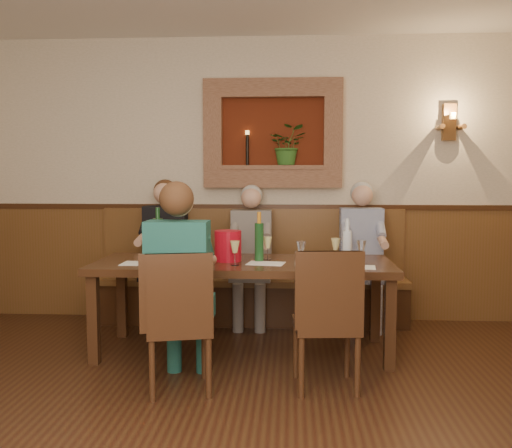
% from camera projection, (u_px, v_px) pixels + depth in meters
% --- Properties ---
extents(room_shell, '(6.04, 6.04, 2.82)m').
position_uv_depth(room_shell, '(210.00, 83.00, 2.68)').
color(room_shell, '#C3B594').
rests_on(room_shell, ground).
extents(wainscoting, '(6.02, 6.02, 1.15)m').
position_uv_depth(wainscoting, '(212.00, 353.00, 2.79)').
color(wainscoting, brown).
rests_on(wainscoting, ground).
extents(wall_niche, '(1.36, 0.30, 1.06)m').
position_uv_depth(wall_niche, '(277.00, 138.00, 5.60)').
color(wall_niche, '#541C0C').
rests_on(wall_niche, ground).
extents(wall_sconce, '(0.25, 0.20, 0.35)m').
position_uv_depth(wall_sconce, '(450.00, 123.00, 5.47)').
color(wall_sconce, brown).
rests_on(wall_sconce, ground).
extents(dining_table, '(2.40, 0.90, 0.75)m').
position_uv_depth(dining_table, '(243.00, 270.00, 4.62)').
color(dining_table, '#33200F').
rests_on(dining_table, ground).
extents(bench, '(3.00, 0.45, 1.11)m').
position_uv_depth(bench, '(251.00, 289.00, 5.59)').
color(bench, '#381E0F').
rests_on(bench, ground).
extents(chair_near_left, '(0.51, 0.51, 0.96)m').
position_uv_depth(chair_near_left, '(180.00, 350.00, 3.82)').
color(chair_near_left, '#33200F').
rests_on(chair_near_left, ground).
extents(chair_near_right, '(0.46, 0.46, 0.97)m').
position_uv_depth(chair_near_right, '(326.00, 348.00, 3.86)').
color(chair_near_right, '#33200F').
rests_on(chair_near_right, ground).
extents(person_bench_left, '(0.41, 0.50, 1.40)m').
position_uv_depth(person_bench_left, '(164.00, 265.00, 5.52)').
color(person_bench_left, black).
rests_on(person_bench_left, ground).
extents(person_bench_mid, '(0.39, 0.48, 1.35)m').
position_uv_depth(person_bench_mid, '(251.00, 268.00, 5.47)').
color(person_bench_mid, '#534E4C').
rests_on(person_bench_mid, ground).
extents(person_bench_right, '(0.40, 0.49, 1.38)m').
position_uv_depth(person_bench_right, '(362.00, 268.00, 5.40)').
color(person_bench_right, navy).
rests_on(person_bench_right, ground).
extents(person_chair_front, '(0.41, 0.51, 1.41)m').
position_uv_depth(person_chair_front, '(181.00, 303.00, 3.88)').
color(person_chair_front, navy).
rests_on(person_chair_front, ground).
extents(spittoon_bucket, '(0.29, 0.29, 0.25)m').
position_uv_depth(spittoon_bucket, '(228.00, 246.00, 4.62)').
color(spittoon_bucket, '#B60B1D').
rests_on(spittoon_bucket, dining_table).
extents(wine_bottle_green_a, '(0.09, 0.09, 0.40)m').
position_uv_depth(wine_bottle_green_a, '(259.00, 241.00, 4.61)').
color(wine_bottle_green_a, '#19471E').
rests_on(wine_bottle_green_a, dining_table).
extents(wine_bottle_green_b, '(0.11, 0.11, 0.43)m').
position_uv_depth(wine_bottle_green_b, '(158.00, 238.00, 4.65)').
color(wine_bottle_green_b, '#19471E').
rests_on(wine_bottle_green_b, dining_table).
extents(water_bottle, '(0.08, 0.08, 0.38)m').
position_uv_depth(water_bottle, '(347.00, 248.00, 4.25)').
color(water_bottle, silver).
rests_on(water_bottle, dining_table).
extents(tasting_sheet_a, '(0.32, 0.23, 0.00)m').
position_uv_depth(tasting_sheet_a, '(142.00, 263.00, 4.50)').
color(tasting_sheet_a, white).
rests_on(tasting_sheet_a, dining_table).
extents(tasting_sheet_b, '(0.32, 0.25, 0.00)m').
position_uv_depth(tasting_sheet_b, '(266.00, 263.00, 4.50)').
color(tasting_sheet_b, white).
rests_on(tasting_sheet_b, dining_table).
extents(tasting_sheet_c, '(0.30, 0.23, 0.00)m').
position_uv_depth(tasting_sheet_c, '(357.00, 267.00, 4.33)').
color(tasting_sheet_c, white).
rests_on(tasting_sheet_c, dining_table).
extents(tasting_sheet_d, '(0.32, 0.23, 0.00)m').
position_uv_depth(tasting_sheet_d, '(191.00, 266.00, 4.36)').
color(tasting_sheet_d, white).
rests_on(tasting_sheet_d, dining_table).
extents(wine_glass_0, '(0.08, 0.08, 0.19)m').
position_uv_depth(wine_glass_0, '(205.00, 248.00, 4.73)').
color(wine_glass_0, white).
rests_on(wine_glass_0, dining_table).
extents(wine_glass_1, '(0.08, 0.08, 0.19)m').
position_uv_depth(wine_glass_1, '(156.00, 247.00, 4.76)').
color(wine_glass_1, white).
rests_on(wine_glass_1, dining_table).
extents(wine_glass_2, '(0.08, 0.08, 0.19)m').
position_uv_depth(wine_glass_2, '(235.00, 253.00, 4.42)').
color(wine_glass_2, '#E7DD8A').
rests_on(wine_glass_2, dining_table).
extents(wine_glass_3, '(0.08, 0.08, 0.19)m').
position_uv_depth(wine_glass_3, '(166.00, 252.00, 4.49)').
color(wine_glass_3, '#E7DD8A').
rests_on(wine_glass_3, dining_table).
extents(wine_glass_4, '(0.08, 0.08, 0.19)m').
position_uv_depth(wine_glass_4, '(268.00, 248.00, 4.70)').
color(wine_glass_4, '#E7DD8A').
rests_on(wine_glass_4, dining_table).
extents(wine_glass_5, '(0.08, 0.08, 0.19)m').
position_uv_depth(wine_glass_5, '(336.00, 250.00, 4.59)').
color(wine_glass_5, '#E7DD8A').
rests_on(wine_glass_5, dining_table).
extents(wine_glass_6, '(0.08, 0.08, 0.19)m').
position_uv_depth(wine_glass_6, '(301.00, 254.00, 4.38)').
color(wine_glass_6, white).
rests_on(wine_glass_6, dining_table).
extents(wine_glass_7, '(0.08, 0.08, 0.19)m').
position_uv_depth(wine_glass_7, '(205.00, 254.00, 4.37)').
color(wine_glass_7, '#E7DD8A').
rests_on(wine_glass_7, dining_table).
extents(wine_glass_8, '(0.08, 0.08, 0.19)m').
position_uv_depth(wine_glass_8, '(361.00, 252.00, 4.44)').
color(wine_glass_8, white).
rests_on(wine_glass_8, dining_table).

